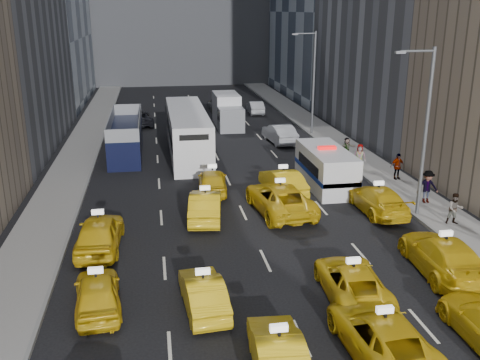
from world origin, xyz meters
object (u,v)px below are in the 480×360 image
object	(u,v)px
city_bus	(187,132)
box_truck	(228,111)
double_decker	(126,135)
nypd_van	(326,169)

from	to	relation	value
city_bus	box_truck	size ratio (longest dim) A/B	2.03
double_decker	city_bus	world-z (taller)	city_bus
nypd_van	city_bus	xyz separation A→B (m)	(-8.03, 9.61, 0.50)
nypd_van	box_truck	bearing A→B (deg)	100.82
double_decker	nypd_van	bearing A→B (deg)	-34.35
nypd_van	city_bus	size ratio (longest dim) A/B	0.46
double_decker	box_truck	distance (m)	12.70
double_decker	box_truck	world-z (taller)	box_truck
nypd_van	box_truck	distance (m)	19.52
nypd_van	box_truck	world-z (taller)	box_truck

